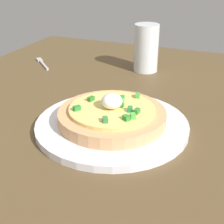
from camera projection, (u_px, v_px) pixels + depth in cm
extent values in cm
cube|color=brown|center=(87.00, 113.00, 69.50)|extent=(104.28, 81.26, 2.47)
cylinder|color=white|center=(112.00, 125.00, 60.83)|extent=(27.96, 27.96, 1.31)
cylinder|color=tan|center=(112.00, 116.00, 60.04)|extent=(19.60, 19.60, 2.24)
cylinder|color=#E8C86F|center=(112.00, 109.00, 59.40)|extent=(15.56, 15.56, 0.64)
ellipsoid|color=white|center=(112.00, 101.00, 58.53)|extent=(3.75, 3.75, 2.66)
cube|color=green|center=(121.00, 101.00, 60.87)|extent=(1.34, 0.90, 0.80)
cube|color=#2F812B|center=(137.00, 111.00, 57.06)|extent=(1.37, 0.96, 0.80)
cube|color=#27812F|center=(77.00, 108.00, 58.13)|extent=(1.51, 1.39, 0.80)
cube|color=#307A2A|center=(91.00, 99.00, 61.73)|extent=(1.46, 1.15, 0.80)
cube|color=#267E3B|center=(130.00, 109.00, 57.76)|extent=(1.49, 1.23, 0.80)
cube|color=#327E3A|center=(105.00, 120.00, 54.22)|extent=(1.51, 1.34, 0.80)
cube|color=#318D2B|center=(120.00, 105.00, 59.33)|extent=(0.81, 1.29, 0.80)
cube|color=green|center=(138.00, 95.00, 63.39)|extent=(1.45, 1.13, 0.80)
cube|color=#51BC44|center=(133.00, 116.00, 55.43)|extent=(1.50, 1.28, 0.80)
cube|color=#328D36|center=(122.00, 98.00, 62.03)|extent=(1.47, 1.16, 0.80)
cube|color=#2D8B2D|center=(126.00, 118.00, 54.78)|extent=(1.41, 1.50, 0.80)
cylinder|color=silver|center=(146.00, 48.00, 87.41)|extent=(6.45, 6.45, 12.43)
cylinder|color=beige|center=(146.00, 54.00, 88.09)|extent=(5.68, 5.68, 8.52)
cube|color=#B7B7BC|center=(44.00, 65.00, 93.51)|extent=(6.11, 6.45, 0.50)
cube|color=#B7B7BC|center=(39.00, 60.00, 98.04)|extent=(2.94, 3.00, 0.50)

